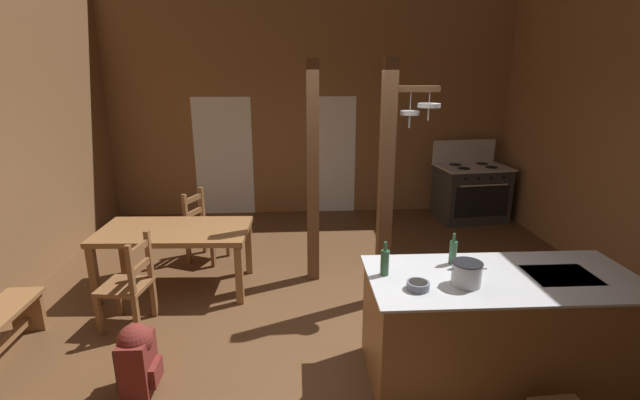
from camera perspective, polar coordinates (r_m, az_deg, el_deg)
ground_plane at (r=4.63m, az=1.75°, el=-17.37°), size 7.65×8.87×0.10m
wall_back at (r=7.96m, az=-1.06°, el=13.55°), size 7.65×0.14×4.27m
glazed_door_back_left at (r=8.09m, az=-12.02°, el=5.32°), size 1.00×0.01×2.05m
glazed_panel_back_right at (r=8.04m, az=1.46°, el=5.61°), size 0.84×0.01×2.05m
kitchen_island at (r=4.14m, az=21.43°, el=-14.70°), size 2.17×0.99×0.92m
stove_range at (r=8.14m, az=18.43°, el=0.99°), size 1.22×0.92×1.32m
support_post_with_pot_rack at (r=4.77m, az=8.68°, el=2.70°), size 0.59×0.23×2.62m
support_post_center at (r=5.30m, az=-0.91°, el=3.14°), size 0.14×0.14×2.62m
dining_table at (r=5.50m, az=-17.84°, el=-4.33°), size 1.74×0.99×0.74m
ladderback_chair_near_window at (r=6.30m, az=-14.40°, el=-3.36°), size 0.58×0.58×0.95m
ladderback_chair_by_post at (r=4.94m, az=-22.85°, el=-9.77°), size 0.50×0.50×0.95m
backpack at (r=4.07m, az=-22.01°, el=-17.82°), size 0.31×0.32×0.60m
stockpot_on_counter at (r=3.65m, az=17.97°, el=-8.82°), size 0.30×0.23×0.19m
mixing_bowl_on_counter at (r=3.52m, az=12.23°, el=-10.47°), size 0.17×0.17×0.06m
bottle_tall_on_counter at (r=3.67m, az=8.16°, el=-7.72°), size 0.07×0.07×0.28m
bottle_short_on_counter at (r=3.99m, az=16.40°, el=-6.28°), size 0.06×0.06×0.27m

